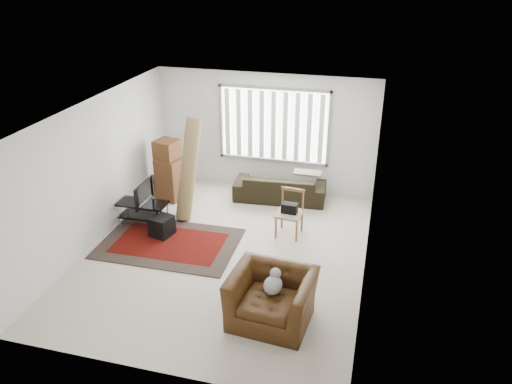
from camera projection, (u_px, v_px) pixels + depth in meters
The scene contains 11 objects.
room at pixel (234, 155), 8.89m from camera, with size 6.00×6.02×2.71m.
persian_rug at pixel (169, 243), 9.50m from camera, with size 2.59×1.75×0.02m.
tv_stand at pixel (143, 209), 10.04m from camera, with size 0.99×0.45×0.50m.
tv at pixel (141, 192), 9.88m from camera, with size 0.81×0.10×0.46m, color black.
subwoofer at pixel (162, 226), 9.69m from camera, with size 0.39×0.39×0.39m, color black.
moving_boxes at pixel (169, 172), 11.02m from camera, with size 0.65×0.61×1.36m.
white_flatpack at pixel (168, 180), 11.29m from camera, with size 0.57×0.08×0.73m, color silver.
rolled_rug at pixel (189, 169), 10.12m from camera, with size 0.31×0.31×2.09m, color olive.
sofa at pixel (280, 183), 11.07m from camera, with size 2.02×0.87×0.78m, color black.
side_chair at pixel (290, 211), 9.63m from camera, with size 0.52×0.52×0.91m.
armchair at pixel (272, 295), 7.36m from camera, with size 1.30×1.16×0.90m.
Camera 1 is at (2.52, -7.42, 5.00)m, focal length 35.00 mm.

